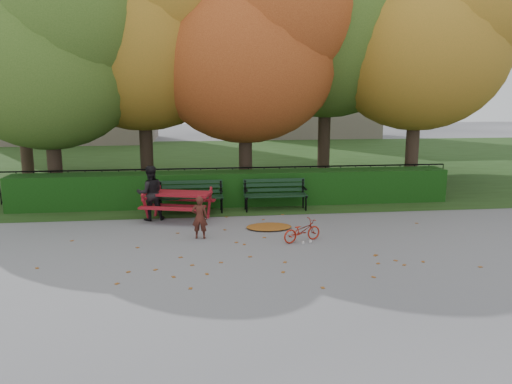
{
  "coord_description": "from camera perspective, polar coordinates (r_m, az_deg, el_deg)",
  "views": [
    {
      "loc": [
        -1.14,
        -10.2,
        3.32
      ],
      "look_at": [
        0.26,
        1.35,
        1.0
      ],
      "focal_mm": 35.0,
      "sensor_mm": 36.0,
      "label": 1
    }
  ],
  "objects": [
    {
      "name": "ground",
      "position": [
        10.78,
        -0.52,
        -6.65
      ],
      "size": [
        90.0,
        90.0,
        0.0
      ],
      "primitive_type": "plane",
      "color": "gray",
      "rests_on": "ground"
    },
    {
      "name": "tree_f",
      "position": [
        20.47,
        -25.05,
        16.91
      ],
      "size": [
        6.93,
        6.6,
        9.19
      ],
      "color": "black",
      "rests_on": "ground"
    },
    {
      "name": "iron_fence",
      "position": [
        15.79,
        -2.68,
        1.1
      ],
      "size": [
        14.0,
        0.04,
        1.02
      ],
      "color": "black",
      "rests_on": "ground"
    },
    {
      "name": "tree_b",
      "position": [
        17.12,
        -11.83,
        18.03
      ],
      "size": [
        6.72,
        6.4,
        8.79
      ],
      "color": "black",
      "rests_on": "ground"
    },
    {
      "name": "hedge",
      "position": [
        15.01,
        -2.45,
        0.43
      ],
      "size": [
        13.0,
        0.9,
        1.0
      ],
      "primitive_type": "cube",
      "color": "black",
      "rests_on": "ground"
    },
    {
      "name": "bench_right",
      "position": [
        14.35,
        2.19,
        0.02
      ],
      "size": [
        1.8,
        0.57,
        0.88
      ],
      "color": "black",
      "rests_on": "ground"
    },
    {
      "name": "bicycle",
      "position": [
        11.37,
        5.27,
        -4.43
      ],
      "size": [
        1.02,
        0.67,
        0.51
      ],
      "primitive_type": "imported",
      "rotation": [
        0.0,
        0.0,
        1.96
      ],
      "color": "#9A1C0E",
      "rests_on": "ground"
    },
    {
      "name": "leaf_pile",
      "position": [
        12.46,
        1.49,
        -3.99
      ],
      "size": [
        1.35,
        1.15,
        0.08
      ],
      "primitive_type": "ellipsoid",
      "rotation": [
        0.0,
        0.0,
        -0.37
      ],
      "color": "#67300F",
      "rests_on": "ground"
    },
    {
      "name": "grass_strip",
      "position": [
        24.45,
        -4.2,
        3.45
      ],
      "size": [
        90.0,
        90.0,
        0.0
      ],
      "primitive_type": "plane",
      "color": "#1B3210",
      "rests_on": "ground"
    },
    {
      "name": "bench_left",
      "position": [
        14.18,
        -7.43,
        -0.21
      ],
      "size": [
        1.8,
        0.57,
        0.88
      ],
      "color": "black",
      "rests_on": "ground"
    },
    {
      "name": "adult",
      "position": [
        13.41,
        -11.98,
        -0.12
      ],
      "size": [
        0.81,
        0.7,
        1.46
      ],
      "primitive_type": "imported",
      "rotation": [
        0.0,
        0.0,
        3.37
      ],
      "color": "black",
      "rests_on": "ground"
    },
    {
      "name": "tree_c",
      "position": [
        16.35,
        0.04,
        16.55
      ],
      "size": [
        6.3,
        6.0,
        8.0
      ],
      "color": "black",
      "rests_on": "ground"
    },
    {
      "name": "leaf_scatter",
      "position": [
        11.07,
        -0.69,
        -6.15
      ],
      "size": [
        9.0,
        5.7,
        0.01
      ],
      "primitive_type": null,
      "color": "#67300F",
      "rests_on": "ground"
    },
    {
      "name": "child",
      "position": [
        11.57,
        -6.45,
        -2.9
      ],
      "size": [
        0.39,
        0.28,
        1.0
      ],
      "primitive_type": "imported",
      "rotation": [
        0.0,
        0.0,
        3.02
      ],
      "color": "#451D16",
      "rests_on": "ground"
    },
    {
      "name": "building_left",
      "position": [
        37.28,
        -19.97,
        17.06
      ],
      "size": [
        10.0,
        7.0,
        15.0
      ],
      "primitive_type": "cube",
      "color": "#C2AE9A",
      "rests_on": "ground"
    },
    {
      "name": "tree_g",
      "position": [
        22.19,
        19.15,
        15.98
      ],
      "size": [
        6.3,
        6.0,
        8.55
      ],
      "color": "black",
      "rests_on": "ground"
    },
    {
      "name": "tree_a",
      "position": [
        16.33,
        -22.02,
        14.7
      ],
      "size": [
        5.88,
        5.6,
        7.48
      ],
      "color": "black",
      "rests_on": "ground"
    },
    {
      "name": "tree_d",
      "position": [
        18.33,
        9.59,
        19.47
      ],
      "size": [
        7.14,
        6.8,
        9.58
      ],
      "color": "black",
      "rests_on": "ground"
    },
    {
      "name": "building_right",
      "position": [
        39.37,
        6.74,
        15.1
      ],
      "size": [
        9.0,
        6.0,
        12.0
      ],
      "primitive_type": "cube",
      "color": "#C2AE9A",
      "rests_on": "ground"
    },
    {
      "name": "picnic_table",
      "position": [
        13.38,
        -8.89,
        -0.72
      ],
      "size": [
        2.03,
        1.8,
        0.83
      ],
      "rotation": [
        0.0,
        0.0,
        -0.28
      ],
      "color": "maroon",
      "rests_on": "ground"
    },
    {
      "name": "tree_e",
      "position": [
        17.8,
        19.43,
        16.34
      ],
      "size": [
        6.09,
        5.8,
        8.16
      ],
      "color": "black",
      "rests_on": "ground"
    }
  ]
}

